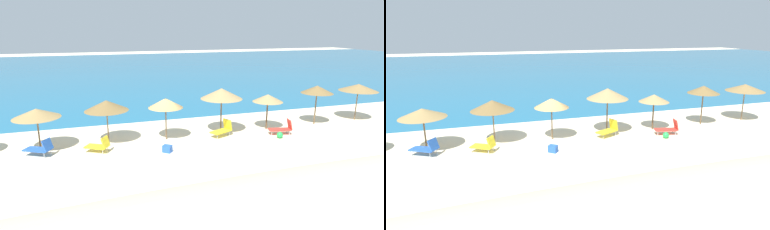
{
  "view_description": "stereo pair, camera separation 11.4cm",
  "coord_description": "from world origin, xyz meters",
  "views": [
    {
      "loc": [
        -3.78,
        -17.75,
        6.56
      ],
      "look_at": [
        2.32,
        1.33,
        1.27
      ],
      "focal_mm": 30.77,
      "sensor_mm": 36.0,
      "label": 1
    },
    {
      "loc": [
        -3.67,
        -17.79,
        6.56
      ],
      "look_at": [
        2.32,
        1.33,
        1.27
      ],
      "focal_mm": 30.77,
      "sensor_mm": 36.0,
      "label": 2
    }
  ],
  "objects": [
    {
      "name": "sea_water",
      "position": [
        0.0,
        37.82,
        0.0
      ],
      "size": [
        160.0,
        65.44,
        0.01
      ],
      "primitive_type": "cube",
      "color": "#1E6B93",
      "rests_on": "ground_plane"
    },
    {
      "name": "lounge_chair_4",
      "position": [
        7.8,
        -0.43,
        0.41
      ],
      "size": [
        1.53,
        0.89,
        0.97
      ],
      "rotation": [
        0.0,
        0.0,
        1.36
      ],
      "color": "red",
      "rests_on": "ground_plane"
    },
    {
      "name": "cooler_box",
      "position": [
        0.07,
        -1.29,
        0.2
      ],
      "size": [
        0.59,
        0.58,
        0.4
      ],
      "primitive_type": "cube",
      "rotation": [
        0.0,
        0.0,
        2.44
      ],
      "color": "blue",
      "rests_on": "ground_plane"
    },
    {
      "name": "ground_plane",
      "position": [
        0.0,
        0.0,
        0.0
      ],
      "size": [
        160.0,
        160.0,
        0.0
      ],
      "primitive_type": "plane",
      "color": "beige"
    },
    {
      "name": "beach_umbrella_6",
      "position": [
        7.41,
        0.87,
        2.12
      ],
      "size": [
        1.99,
        1.99,
        2.37
      ],
      "color": "brown",
      "rests_on": "ground_plane"
    },
    {
      "name": "lounge_chair_1",
      "position": [
        4.04,
        0.4,
        0.43
      ],
      "size": [
        1.54,
        1.15,
        1.02
      ],
      "rotation": [
        0.0,
        0.0,
        1.98
      ],
      "color": "yellow",
      "rests_on": "ground_plane"
    },
    {
      "name": "lounge_chair_0",
      "position": [
        -3.46,
        -0.12,
        0.38
      ],
      "size": [
        1.44,
        1.23,
        0.89
      ],
      "rotation": [
        0.0,
        0.0,
        1.03
      ],
      "color": "yellow",
      "rests_on": "ground_plane"
    },
    {
      "name": "beach_umbrella_3",
      "position": [
        -2.87,
        1.28,
        2.26
      ],
      "size": [
        2.52,
        2.52,
        2.57
      ],
      "color": "brown",
      "rests_on": "ground_plane"
    },
    {
      "name": "beach_umbrella_5",
      "position": [
        4.17,
        1.03,
        2.58
      ],
      "size": [
        2.64,
        2.64,
        2.92
      ],
      "color": "brown",
      "rests_on": "ground_plane"
    },
    {
      "name": "beach_umbrella_7",
      "position": [
        11.25,
        0.9,
        2.47
      ],
      "size": [
        2.16,
        2.16,
        2.75
      ],
      "color": "brown",
      "rests_on": "ground_plane"
    },
    {
      "name": "lounge_chair_3",
      "position": [
        -6.46,
        0.28,
        0.41
      ],
      "size": [
        1.6,
        1.3,
        0.95
      ],
      "rotation": [
        0.0,
        0.0,
        1.06
      ],
      "color": "blue",
      "rests_on": "ground_plane"
    },
    {
      "name": "beach_umbrella_8",
      "position": [
        14.85,
        0.95,
        2.41
      ],
      "size": [
        2.69,
        2.69,
        2.67
      ],
      "color": "brown",
      "rests_on": "ground_plane"
    },
    {
      "name": "beach_ball",
      "position": [
        7.23,
        -1.07,
        0.19
      ],
      "size": [
        0.39,
        0.39,
        0.39
      ],
      "primitive_type": "sphere",
      "color": "green",
      "rests_on": "ground_plane"
    },
    {
      "name": "beach_umbrella_4",
      "position": [
        0.52,
        0.87,
        2.26
      ],
      "size": [
        2.08,
        2.08,
        2.55
      ],
      "color": "brown",
      "rests_on": "ground_plane"
    },
    {
      "name": "beach_umbrella_2",
      "position": [
        -6.57,
        1.14,
        2.12
      ],
      "size": [
        2.51,
        2.51,
        2.38
      ],
      "color": "brown",
      "rests_on": "ground_plane"
    }
  ]
}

